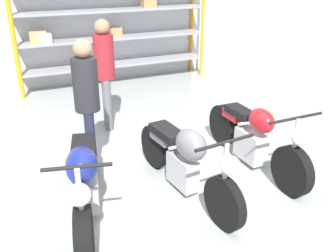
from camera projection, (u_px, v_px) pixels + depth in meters
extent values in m
plane|color=#9EA3A0|center=(181.00, 189.00, 4.66)|extent=(30.00, 30.00, 0.00)
cube|color=silver|center=(79.00, 2.00, 8.16)|extent=(30.00, 0.08, 3.60)
cylinder|color=orange|center=(13.00, 34.00, 7.26)|extent=(0.08, 0.08, 2.64)
cylinder|color=orange|center=(203.00, 21.00, 8.88)|extent=(0.08, 0.08, 2.64)
cylinder|color=orange|center=(11.00, 30.00, 7.72)|extent=(0.08, 0.08, 2.64)
cylinder|color=orange|center=(192.00, 18.00, 9.34)|extent=(0.08, 0.08, 2.64)
cube|color=gray|center=(116.00, 64.00, 8.65)|extent=(4.22, 0.55, 0.05)
cube|color=gray|center=(114.00, 38.00, 8.41)|extent=(4.22, 0.55, 0.05)
cube|color=gray|center=(113.00, 10.00, 8.17)|extent=(4.22, 0.55, 0.05)
cube|color=#A87F51|center=(83.00, 63.00, 8.30)|extent=(0.28, 0.29, 0.16)
cube|color=silver|center=(46.00, 39.00, 7.65)|extent=(0.21, 0.22, 0.19)
cube|color=tan|center=(38.00, 37.00, 7.69)|extent=(0.33, 0.23, 0.23)
cube|color=#A87F51|center=(116.00, 32.00, 8.43)|extent=(0.26, 0.21, 0.18)
cube|color=#A87F51|center=(148.00, 3.00, 8.47)|extent=(0.31, 0.29, 0.16)
cylinder|color=black|center=(84.00, 236.00, 3.44)|extent=(0.29, 0.59, 0.57)
cylinder|color=black|center=(86.00, 161.00, 4.73)|extent=(0.29, 0.59, 0.57)
cube|color=#ADADB2|center=(86.00, 192.00, 4.14)|extent=(0.37, 0.47, 0.35)
ellipsoid|color=navy|center=(82.00, 166.00, 3.81)|extent=(0.43, 0.53, 0.39)
cube|color=black|center=(83.00, 147.00, 4.33)|extent=(0.41, 0.63, 0.10)
cube|color=navy|center=(84.00, 152.00, 4.40)|extent=(0.32, 0.45, 0.12)
cylinder|color=#ADADB2|center=(81.00, 203.00, 3.32)|extent=(0.06, 0.06, 0.70)
sphere|color=silver|center=(79.00, 195.00, 3.20)|extent=(0.21, 0.21, 0.21)
cylinder|color=black|center=(77.00, 167.00, 3.20)|extent=(0.59, 0.18, 0.04)
cylinder|color=black|center=(224.00, 203.00, 3.89)|extent=(0.16, 0.60, 0.59)
cylinder|color=black|center=(154.00, 146.00, 5.09)|extent=(0.16, 0.60, 0.59)
cube|color=#ADADB2|center=(182.00, 171.00, 4.54)|extent=(0.23, 0.48, 0.39)
ellipsoid|color=slate|center=(191.00, 145.00, 4.23)|extent=(0.35, 0.49, 0.36)
cube|color=black|center=(167.00, 132.00, 4.67)|extent=(0.30, 0.58, 0.10)
cube|color=slate|center=(164.00, 136.00, 4.78)|extent=(0.25, 0.41, 0.12)
cylinder|color=#ADADB2|center=(225.00, 174.00, 3.76)|extent=(0.05, 0.05, 0.68)
sphere|color=silver|center=(230.00, 165.00, 3.66)|extent=(0.20, 0.20, 0.20)
cylinder|color=black|center=(225.00, 143.00, 3.65)|extent=(0.71, 0.11, 0.04)
cylinder|color=black|center=(292.00, 171.00, 4.46)|extent=(0.13, 0.62, 0.62)
cylinder|color=black|center=(223.00, 125.00, 5.73)|extent=(0.13, 0.62, 0.62)
cube|color=#ADADB2|center=(251.00, 145.00, 5.15)|extent=(0.23, 0.49, 0.41)
ellipsoid|color=#B2191E|center=(261.00, 121.00, 4.84)|extent=(0.27, 0.43, 0.32)
cube|color=black|center=(240.00, 112.00, 5.25)|extent=(0.22, 0.49, 0.10)
cube|color=#B2191E|center=(234.00, 114.00, 5.40)|extent=(0.19, 0.34, 0.12)
cylinder|color=#ADADB2|center=(294.00, 145.00, 4.35)|extent=(0.05, 0.05, 0.66)
sphere|color=silver|center=(300.00, 137.00, 4.23)|extent=(0.21, 0.21, 0.21)
cylinder|color=black|center=(296.00, 118.00, 4.24)|extent=(0.74, 0.04, 0.04)
cylinder|color=#595960|center=(107.00, 102.00, 6.31)|extent=(0.13, 0.13, 0.88)
cylinder|color=#595960|center=(108.00, 105.00, 6.15)|extent=(0.13, 0.13, 0.88)
cylinder|color=maroon|center=(104.00, 57.00, 5.92)|extent=(0.37, 0.37, 0.69)
sphere|color=#9E7051|center=(102.00, 27.00, 5.73)|extent=(0.24, 0.24, 0.24)
cylinder|color=#1E2338|center=(90.00, 137.00, 5.06)|extent=(0.13, 0.13, 0.85)
cylinder|color=#1E2338|center=(91.00, 143.00, 4.90)|extent=(0.13, 0.13, 0.85)
cylinder|color=#232328|center=(86.00, 85.00, 4.67)|extent=(0.38, 0.38, 0.68)
sphere|color=#9E7051|center=(82.00, 49.00, 4.49)|extent=(0.23, 0.23, 0.23)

